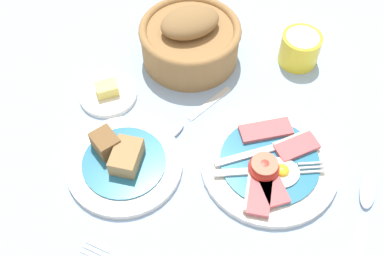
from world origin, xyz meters
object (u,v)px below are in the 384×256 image
at_px(butter_dish, 108,93).
at_px(teaspoon_by_saucer, 180,125).
at_px(teaspoon_near_cup, 366,205).
at_px(bread_plate, 123,161).
at_px(breakfast_plate, 269,163).
at_px(bread_basket, 190,39).
at_px(sugar_cup, 300,48).

distance_m(butter_dish, teaspoon_by_saucer, 0.16).
distance_m(butter_dish, teaspoon_near_cup, 0.50).
xyz_separation_m(bread_plate, butter_dish, (-0.02, 0.16, -0.00)).
bearing_deg(breakfast_plate, teaspoon_by_saucer, 143.96).
distance_m(breakfast_plate, teaspoon_near_cup, 0.17).
bearing_deg(bread_basket, breakfast_plate, -70.02).
bearing_deg(bread_plate, sugar_cup, 29.57).
xyz_separation_m(breakfast_plate, teaspoon_by_saucer, (-0.14, 0.10, -0.01)).
distance_m(bread_basket, butter_dish, 0.19).
relative_size(sugar_cup, teaspoon_near_cup, 0.43).
xyz_separation_m(sugar_cup, teaspoon_near_cup, (0.02, -0.33, -0.03)).
height_order(butter_dish, teaspoon_near_cup, butter_dish).
bearing_deg(teaspoon_near_cup, bread_basket, 60.00).
xyz_separation_m(butter_dish, teaspoon_near_cup, (0.41, -0.29, -0.00)).
relative_size(breakfast_plate, butter_dish, 2.14).
relative_size(bread_plate, teaspoon_by_saucer, 1.19).
bearing_deg(bread_plate, teaspoon_near_cup, -18.35).
distance_m(sugar_cup, butter_dish, 0.39).
height_order(breakfast_plate, bread_plate, bread_plate).
height_order(sugar_cup, butter_dish, sugar_cup).
bearing_deg(teaspoon_by_saucer, sugar_cup, 171.43).
height_order(bread_plate, butter_dish, bread_plate).
distance_m(bread_basket, teaspoon_near_cup, 0.44).
relative_size(bread_basket, butter_dish, 1.81).
xyz_separation_m(breakfast_plate, butter_dish, (-0.27, 0.19, -0.00)).
distance_m(sugar_cup, teaspoon_by_saucer, 0.29).
bearing_deg(teaspoon_by_saucer, bread_plate, -3.26).
height_order(sugar_cup, teaspoon_near_cup, sugar_cup).
distance_m(bread_plate, sugar_cup, 0.41).
bearing_deg(butter_dish, breakfast_plate, -35.68).
xyz_separation_m(breakfast_plate, sugar_cup, (0.11, 0.24, 0.02)).
bearing_deg(teaspoon_near_cup, teaspoon_by_saucer, 82.14).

